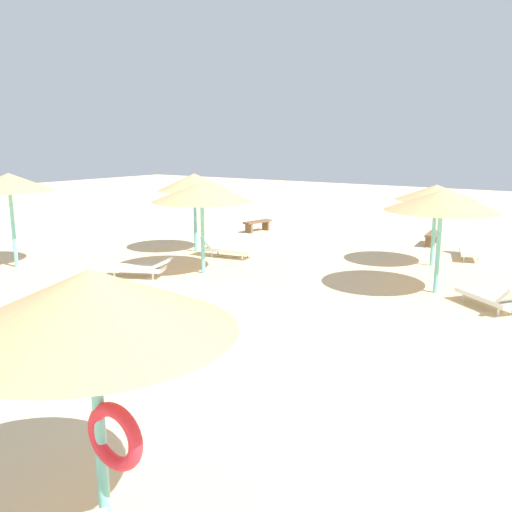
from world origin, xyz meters
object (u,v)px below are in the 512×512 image
parasol_3 (442,201)px  lounger_4 (140,268)px  parasol_1 (92,304)px  bench_2 (433,236)px  parasol_4 (202,192)px  parasol_2 (9,182)px  bench_0 (257,224)px  parasol_0 (436,193)px  lounger_5 (226,248)px  lounger_3 (492,297)px  parasol_5 (194,182)px  lounger_0 (470,249)px

parasol_3 → lounger_4: parasol_3 is taller
parasol_1 → bench_2: 18.33m
parasol_4 → bench_2: bearing=62.7°
parasol_2 → bench_0: parasol_2 is taller
parasol_0 → parasol_1: bearing=-85.9°
parasol_1 → lounger_5: (-7.42, 11.67, -2.21)m
lounger_4 → lounger_5: lounger_5 is taller
lounger_3 → parasol_5: bearing=173.1°
bench_0 → lounger_0: bearing=-2.7°
parasol_1 → parasol_3: parasol_1 is taller
parasol_0 → lounger_4: 9.63m
parasol_0 → lounger_3: 5.17m
lounger_5 → lounger_0: bearing=33.7°
lounger_5 → bench_2: size_ratio=1.28×
bench_0 → parasol_4: bearing=-67.8°
parasol_5 → lounger_4: parasol_5 is taller
parasol_0 → parasol_5: parasol_5 is taller
parasol_3 → lounger_3: (1.57, -0.72, -2.17)m
parasol_1 → parasol_2: size_ratio=0.94×
parasol_2 → parasol_5: bearing=58.7°
parasol_2 → parasol_5: (3.18, 5.23, -0.18)m
parasol_1 → bench_2: (-2.10, 18.08, -2.19)m
parasol_2 → lounger_4: bearing=16.6°
parasol_4 → lounger_5: bearing=110.3°
parasol_4 → lounger_4: (-1.19, -1.51, -2.21)m
parasol_1 → bench_2: bearing=96.6°
parasol_1 → parasol_0: bearing=94.1°
parasol_4 → lounger_5: parasol_4 is taller
bench_0 → bench_2: (7.52, 1.23, 0.00)m
lounger_3 → lounger_0: bearing=108.1°
parasol_1 → parasol_4: bearing=124.9°
parasol_5 → lounger_3: 10.88m
parasol_4 → parasol_5: 3.39m
bench_0 → bench_2: 7.62m
lounger_3 → lounger_4: (-9.37, -2.64, -0.01)m
lounger_0 → lounger_4: (-7.45, -8.50, -0.02)m
lounger_5 → parasol_1: bearing=-57.6°
lounger_4 → parasol_1: bearing=-45.5°
lounger_3 → bench_0: size_ratio=1.22×
parasol_3 → parasol_5: bearing=176.4°
parasol_3 → parasol_4: 6.87m
lounger_0 → parasol_0: bearing=-110.7°
parasol_2 → parasol_3: parasol_2 is taller
parasol_0 → parasol_4: 7.50m
parasol_1 → parasol_2: 13.82m
lounger_4 → lounger_5: bearing=84.7°
parasol_0 → parasol_2: bearing=-144.6°
parasol_1 → bench_0: (-9.62, 16.85, -2.19)m
parasol_3 → parasol_5: size_ratio=1.03×
parasol_5 → lounger_0: size_ratio=1.47×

